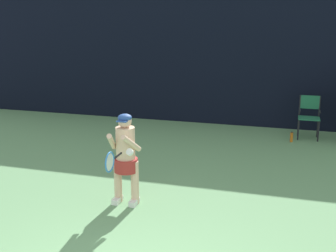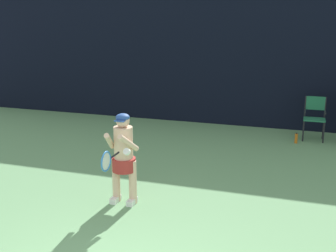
{
  "view_description": "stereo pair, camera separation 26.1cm",
  "coord_description": "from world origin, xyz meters",
  "px_view_note": "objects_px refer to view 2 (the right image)",
  "views": [
    {
      "loc": [
        1.54,
        -3.3,
        3.01
      ],
      "look_at": [
        -0.56,
        3.93,
        1.05
      ],
      "focal_mm": 44.82,
      "sensor_mm": 36.0,
      "label": 1
    },
    {
      "loc": [
        1.79,
        -3.22,
        3.01
      ],
      "look_at": [
        -0.56,
        3.93,
        1.05
      ],
      "focal_mm": 44.82,
      "sensor_mm": 36.0,
      "label": 2
    }
  ],
  "objects_px": {
    "umpire_chair": "(315,116)",
    "tennis_racket": "(107,161)",
    "tennis_player": "(123,154)",
    "water_bottle": "(296,138)"
  },
  "relations": [
    {
      "from": "umpire_chair",
      "to": "tennis_racket",
      "type": "height_order",
      "value": "tennis_racket"
    },
    {
      "from": "umpire_chair",
      "to": "water_bottle",
      "type": "xyz_separation_m",
      "value": [
        -0.39,
        -0.49,
        -0.5
      ]
    },
    {
      "from": "tennis_racket",
      "to": "umpire_chair",
      "type": "bearing_deg",
      "value": 54.56
    },
    {
      "from": "umpire_chair",
      "to": "tennis_racket",
      "type": "relative_size",
      "value": 1.79
    },
    {
      "from": "tennis_player",
      "to": "tennis_racket",
      "type": "distance_m",
      "value": 0.66
    },
    {
      "from": "umpire_chair",
      "to": "tennis_racket",
      "type": "distance_m",
      "value": 6.34
    },
    {
      "from": "umpire_chair",
      "to": "tennis_player",
      "type": "xyz_separation_m",
      "value": [
        -3.03,
        -4.92,
        0.22
      ]
    },
    {
      "from": "water_bottle",
      "to": "tennis_player",
      "type": "height_order",
      "value": "tennis_player"
    },
    {
      "from": "umpire_chair",
      "to": "tennis_racket",
      "type": "bearing_deg",
      "value": -118.3
    },
    {
      "from": "umpire_chair",
      "to": "water_bottle",
      "type": "height_order",
      "value": "umpire_chair"
    }
  ]
}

